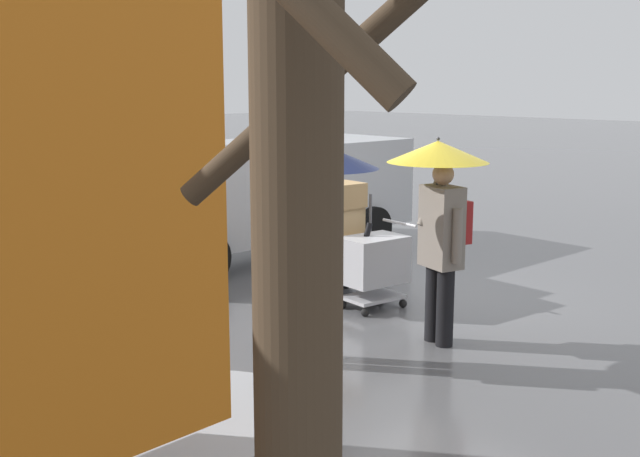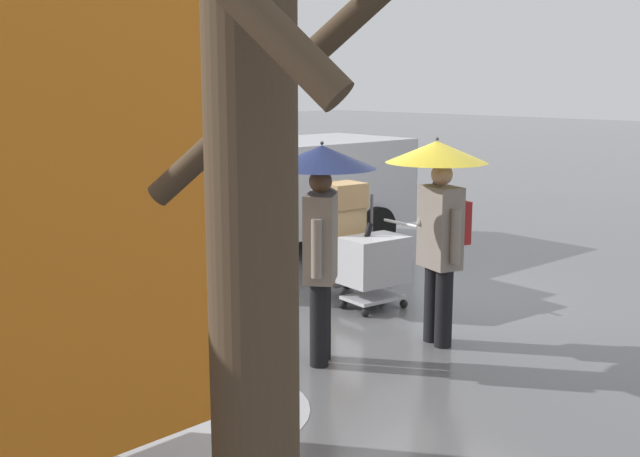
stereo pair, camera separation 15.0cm
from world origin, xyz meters
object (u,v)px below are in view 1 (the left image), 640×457
object	(u,v)px
bare_tree_near	(303,358)
hand_dolly_boxes	(341,232)
cargo_van_parked_right	(241,182)
pedestrian_black_side	(440,194)
shopping_cart_vendor	(373,262)
pedestrian_pink_side	(324,201)

from	to	relation	value
bare_tree_near	hand_dolly_boxes	bearing A→B (deg)	-48.14
cargo_van_parked_right	pedestrian_black_side	distance (m)	4.66
pedestrian_black_side	bare_tree_near	world-z (taller)	bare_tree_near
shopping_cart_vendor	hand_dolly_boxes	xyz separation A→B (m)	(0.64, -0.13, 0.27)
pedestrian_black_side	cargo_van_parked_right	bearing A→B (deg)	-14.09
shopping_cart_vendor	bare_tree_near	bearing A→B (deg)	128.72
pedestrian_pink_side	shopping_cart_vendor	bearing A→B (deg)	-64.39
cargo_van_parked_right	bare_tree_near	xyz separation A→B (m)	(-7.70, 6.25, 0.80)
shopping_cart_vendor	pedestrian_black_side	world-z (taller)	pedestrian_black_side
hand_dolly_boxes	pedestrian_black_side	bearing A→B (deg)	162.76
shopping_cart_vendor	cargo_van_parked_right	bearing A→B (deg)	-11.60
shopping_cart_vendor	pedestrian_pink_side	xyz separation A→B (m)	(-0.82, 1.70, 1.02)
hand_dolly_boxes	pedestrian_black_side	distance (m)	2.14
shopping_cart_vendor	pedestrian_pink_side	size ratio (longest dim) A/B	0.49
pedestrian_pink_side	bare_tree_near	bearing A→B (deg)	133.32
cargo_van_parked_right	pedestrian_pink_side	world-z (taller)	cargo_van_parked_right
cargo_van_parked_right	pedestrian_pink_side	bearing A→B (deg)	149.68
shopping_cart_vendor	hand_dolly_boxes	distance (m)	0.70
hand_dolly_boxes	bare_tree_near	distance (m)	7.75
cargo_van_parked_right	pedestrian_black_side	world-z (taller)	cargo_van_parked_right
pedestrian_black_side	shopping_cart_vendor	bearing A→B (deg)	-20.14
hand_dolly_boxes	bare_tree_near	world-z (taller)	bare_tree_near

